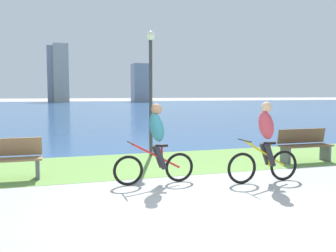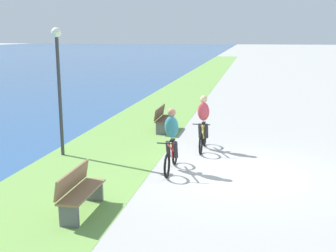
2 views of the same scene
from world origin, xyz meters
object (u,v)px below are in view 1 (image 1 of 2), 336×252
Objects in this scene: bench_near_path at (305,145)px; lamppost_tall at (151,74)px; cyclist_trailing at (265,143)px; cyclist_lead at (156,144)px; bench_far_along_path at (6,159)px.

lamppost_tall is (-3.75, 2.26, 1.99)m from bench_near_path.
bench_near_path is at bearing 36.66° from cyclist_trailing.
bench_near_path is (4.57, 1.18, -0.38)m from cyclist_lead.
cyclist_lead is 0.46× the size of lamppost_tall.
bench_far_along_path is at bearing 179.14° from bench_near_path.
lamppost_tall reaches higher than bench_far_along_path.
cyclist_trailing is at bearing -143.34° from bench_near_path.
lamppost_tall reaches higher than bench_near_path.
cyclist_trailing is (2.21, -0.57, 0.01)m from cyclist_lead.
cyclist_trailing is 5.56m from bench_far_along_path.
cyclist_trailing is 1.13× the size of bench_far_along_path.
bench_near_path is at bearing 14.48° from cyclist_lead.
cyclist_trailing is 2.96m from bench_near_path.
bench_far_along_path is 4.82m from lamppost_tall.
lamppost_tall is at bearing 109.21° from cyclist_trailing.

